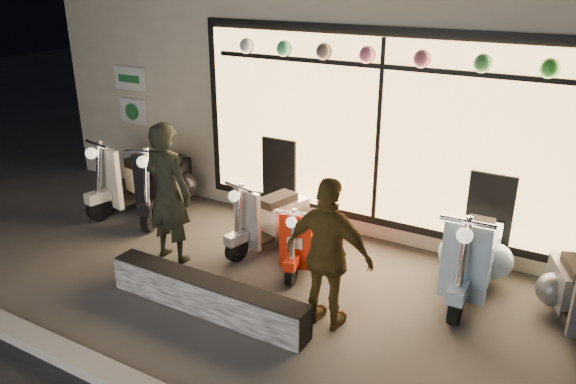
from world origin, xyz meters
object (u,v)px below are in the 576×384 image
at_px(graffiti_barrier, 207,296).
at_px(scooter_silver, 275,217).
at_px(man, 168,193).
at_px(scooter_red, 306,235).
at_px(woman, 329,255).

distance_m(graffiti_barrier, scooter_silver, 1.83).
distance_m(scooter_silver, man, 1.49).
xyz_separation_m(graffiti_barrier, scooter_red, (0.36, 1.59, 0.15)).
relative_size(graffiti_barrier, scooter_red, 1.98).
relative_size(scooter_silver, woman, 0.83).
height_order(graffiti_barrier, man, man).
xyz_separation_m(scooter_silver, man, (-0.94, -1.03, 0.52)).
relative_size(graffiti_barrier, man, 1.35).
height_order(scooter_red, man, man).
relative_size(scooter_silver, man, 0.75).
xyz_separation_m(graffiti_barrier, man, (-1.16, 0.78, 0.71)).
xyz_separation_m(graffiti_barrier, woman, (1.24, 0.45, 0.62)).
xyz_separation_m(graffiti_barrier, scooter_silver, (-0.23, 1.81, 0.19)).
bearing_deg(woman, man, -7.03).
height_order(scooter_silver, scooter_red, scooter_silver).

